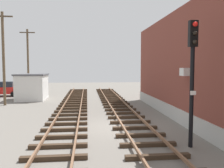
# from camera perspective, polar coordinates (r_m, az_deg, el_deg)

# --- Properties ---
(ground_plane) EXTENTS (80.00, 80.00, 0.00)m
(ground_plane) POSITION_cam_1_polar(r_m,az_deg,el_deg) (13.97, 1.03, -10.30)
(ground_plane) COLOR slate
(track_near_building) EXTENTS (2.50, 45.28, 0.32)m
(track_near_building) POSITION_cam_1_polar(r_m,az_deg,el_deg) (14.08, 4.97, -9.66)
(track_near_building) COLOR #38281C
(track_near_building) RESTS_ON ground
(track_centre) EXTENTS (2.50, 45.28, 0.32)m
(track_centre) POSITION_cam_1_polar(r_m,az_deg,el_deg) (13.89, -11.18, -9.93)
(track_centre) COLOR #38281C
(track_centre) RESTS_ON ground
(signal_mast) EXTENTS (0.36, 0.40, 5.43)m
(signal_mast) POSITION_cam_1_polar(r_m,az_deg,el_deg) (10.62, 18.83, 3.52)
(signal_mast) COLOR black
(signal_mast) RESTS_ON ground
(control_hut) EXTENTS (3.00, 3.80, 2.76)m
(control_hut) POSITION_cam_1_polar(r_m,az_deg,el_deg) (26.54, -18.72, -0.62)
(control_hut) COLOR silver
(control_hut) RESTS_ON ground
(parked_car_red) EXTENTS (4.20, 2.04, 1.76)m
(parked_car_red) POSITION_cam_1_polar(r_m,az_deg,el_deg) (31.10, -24.53, -1.01)
(parked_car_red) COLOR red
(parked_car_red) RESTS_ON ground
(utility_pole_near) EXTENTS (1.80, 0.24, 8.38)m
(utility_pole_near) POSITION_cam_1_polar(r_m,az_deg,el_deg) (23.47, -24.71, 5.95)
(utility_pole_near) COLOR brown
(utility_pole_near) RESTS_ON ground
(utility_pole_far) EXTENTS (1.80, 0.24, 8.05)m
(utility_pole_far) POSITION_cam_1_polar(r_m,az_deg,el_deg) (30.74, -19.60, 5.26)
(utility_pole_far) COLOR brown
(utility_pole_far) RESTS_ON ground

